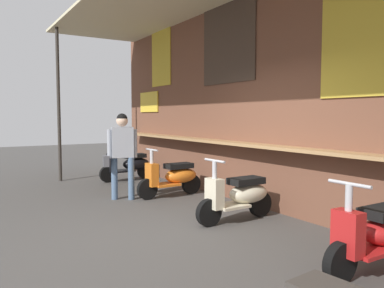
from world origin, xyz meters
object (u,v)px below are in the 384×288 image
at_px(scooter_cream, 240,195).
at_px(shopper_with_handbag, 122,148).
at_px(scooter_orange, 174,177).
at_px(scooter_red, 378,234).
at_px(scooter_black, 130,165).

relative_size(scooter_cream, shopper_with_handbag, 0.85).
distance_m(scooter_orange, scooter_red, 4.31).
relative_size(scooter_orange, scooter_red, 1.00).
relative_size(scooter_red, shopper_with_handbag, 0.85).
bearing_deg(shopper_with_handbag, scooter_red, 26.44).
height_order(scooter_red, shopper_with_handbag, shopper_with_handbag).
bearing_deg(scooter_red, scooter_black, -89.67).
bearing_deg(scooter_cream, shopper_with_handbag, -68.25).
bearing_deg(scooter_cream, scooter_black, -91.19).
distance_m(scooter_cream, scooter_red, 2.23).
bearing_deg(scooter_cream, scooter_orange, -91.20).
height_order(scooter_orange, shopper_with_handbag, shopper_with_handbag).
xyz_separation_m(scooter_black, shopper_with_handbag, (1.98, -0.99, 0.61)).
xyz_separation_m(scooter_cream, shopper_with_handbag, (-2.33, -0.99, 0.61)).
bearing_deg(scooter_red, shopper_with_handbag, -77.46).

